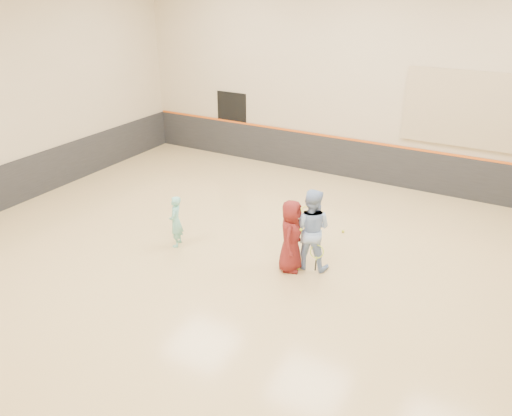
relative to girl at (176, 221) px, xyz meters
The scene contains 14 objects.
room 2.24m from the girl, ahead, with size 15.04×12.04×6.22m.
wainscot_back 6.48m from the girl, 69.83° to the left, with size 14.90×0.04×1.20m, color #232326.
wainscot_left 5.24m from the girl, behind, with size 0.04×11.90×1.20m, color #232326.
accent_stripe 6.50m from the girl, 69.80° to the left, with size 14.90×0.03×0.06m, color #D85914.
acoustic_panel 8.10m from the girl, 50.28° to the left, with size 3.20×0.08×2.00m, color tan.
doorway 6.52m from the girl, 110.42° to the left, with size 1.10×0.05×2.20m, color black.
girl is the anchor object (origin of this frame).
instructor 3.12m from the girl, 11.84° to the left, with size 0.87×0.68×1.78m, color #96B4E8.
young_man 2.76m from the girl, ahead, with size 0.77×0.50×1.58m, color maroon.
held_racket 3.33m from the girl, ahead, with size 0.33×0.33×0.58m, color #B0CE2D, non-canonical shape.
spare_racket 3.76m from the girl, 60.51° to the left, with size 0.70×0.70×0.13m, color yellow, non-canonical shape.
ball_under_racket 2.98m from the girl, ahead, with size 0.07×0.07×0.07m, color #CED732.
ball_in_hand 3.01m from the girl, ahead, with size 0.07×0.07×0.07m, color #C9D531.
ball_beside_spare 4.04m from the girl, 38.25° to the left, with size 0.07×0.07×0.07m, color gold.
Camera 1 is at (4.34, -8.07, 5.64)m, focal length 35.00 mm.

